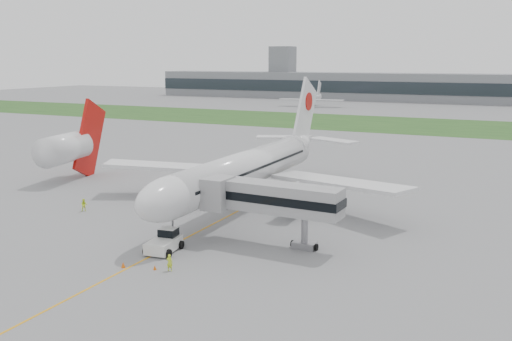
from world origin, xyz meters
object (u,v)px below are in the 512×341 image
at_px(pushback_tug, 165,241).
at_px(neighbor_aircraft, 68,147).
at_px(jet_bridge, 268,198).
at_px(airliner, 249,167).
at_px(ground_crew_near, 170,263).

height_order(pushback_tug, neighbor_aircraft, neighbor_aircraft).
bearing_deg(jet_bridge, neighbor_aircraft, 161.47).
bearing_deg(pushback_tug, jet_bridge, 28.73).
distance_m(airliner, jet_bridge, 18.15).
height_order(airliner, neighbor_aircraft, airliner).
bearing_deg(neighbor_aircraft, jet_bridge, -31.98).
relative_size(jet_bridge, ground_crew_near, 9.24).
bearing_deg(ground_crew_near, jet_bridge, -125.29).
bearing_deg(pushback_tug, neighbor_aircraft, 139.45).
xyz_separation_m(ground_crew_near, neighbor_aircraft, (-40.51, 29.24, 4.96)).
height_order(pushback_tug, jet_bridge, jet_bridge).
height_order(pushback_tug, ground_crew_near, pushback_tug).
bearing_deg(pushback_tug, airliner, 84.04).
relative_size(airliner, neighbor_aircraft, 2.96).
xyz_separation_m(airliner, jet_bridge, (9.80, -15.27, -0.14)).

